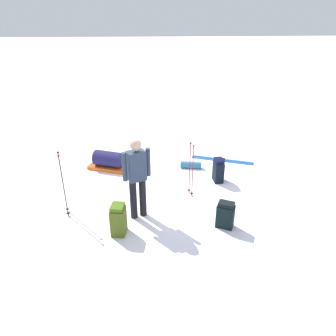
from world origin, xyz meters
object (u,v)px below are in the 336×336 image
backpack_bright (218,170)px  sleeping_mat_rolled (191,165)px  ski_pair_near (222,160)px  backpack_small_spare (225,215)px  ski_poles_planted_near (191,167)px  gear_sled (108,161)px  ski_poles_planted_far (63,182)px  backpack_large_dark (118,220)px  skier_standing (137,175)px

backpack_bright → sleeping_mat_rolled: (-0.73, -0.58, -0.20)m
ski_pair_near → backpack_small_spare: (2.97, -0.57, 0.26)m
ski_poles_planted_near → gear_sled: bearing=-124.8°
ski_poles_planted_near → ski_poles_planted_far: bearing=-76.4°
ski_pair_near → sleeping_mat_rolled: sleeping_mat_rolled is taller
backpack_large_dark → backpack_bright: 2.97m
backpack_large_dark → sleeping_mat_rolled: size_ratio=1.14×
gear_sled → sleeping_mat_rolled: 2.18m
ski_poles_planted_near → sleeping_mat_rolled: 1.46m
sleeping_mat_rolled → gear_sled: bearing=-92.1°
ski_pair_near → ski_poles_planted_far: size_ratio=1.21×
skier_standing → ski_poles_planted_far: size_ratio=1.23×
gear_sled → sleeping_mat_rolled: size_ratio=2.07×
backpack_small_spare → ski_poles_planted_near: size_ratio=0.44×
ski_poles_planted_far → sleeping_mat_rolled: (-1.95, 2.80, -0.67)m
skier_standing → ski_poles_planted_near: 1.43m
ski_pair_near → backpack_large_dark: size_ratio=2.66×
backpack_large_dark → ski_poles_planted_near: size_ratio=0.50×
ski_pair_near → backpack_large_dark: backpack_large_dark is taller
backpack_small_spare → ski_poles_planted_far: size_ratio=0.40×
backpack_bright → sleeping_mat_rolled: 0.95m
ski_poles_planted_far → sleeping_mat_rolled: size_ratio=2.51×
gear_sled → ski_pair_near: bearing=96.2°
backpack_small_spare → gear_sled: size_ratio=0.48×
backpack_bright → ski_poles_planted_near: (0.58, -0.74, 0.41)m
backpack_small_spare → gear_sled: (-2.64, -2.53, -0.04)m
backpack_bright → ski_poles_planted_near: 1.03m
ski_pair_near → sleeping_mat_rolled: bearing=-65.7°
backpack_bright → ski_pair_near: bearing=163.0°
backpack_bright → sleeping_mat_rolled: backpack_bright is taller
gear_sled → ski_poles_planted_far: bearing=-17.2°
backpack_small_spare → sleeping_mat_rolled: size_ratio=1.00×
backpack_bright → ski_poles_planted_far: (1.22, -3.38, 0.48)m
sleeping_mat_rolled → backpack_small_spare: bearing=8.0°
ski_pair_near → backpack_large_dark: (3.07, -2.61, 0.29)m
ski_pair_near → backpack_bright: 1.23m
ski_poles_planted_near → sleeping_mat_rolled: size_ratio=2.28×
backpack_large_dark → ski_poles_planted_near: (-1.34, 1.51, 0.39)m
ski_poles_planted_near → backpack_small_spare: bearing=23.0°
skier_standing → backpack_large_dark: skier_standing is taller
gear_sled → backpack_small_spare: bearing=43.8°
backpack_large_dark → ski_poles_planted_far: (-0.70, -1.12, 0.46)m
backpack_large_dark → backpack_bright: size_ratio=1.07×
ski_poles_planted_far → backpack_bright: bearing=109.9°
ski_pair_near → ski_poles_planted_near: 2.16m
ski_poles_planted_near → backpack_bright: bearing=128.1°
backpack_large_dark → skier_standing: bearing=146.6°
ski_pair_near → ski_poles_planted_far: ski_poles_planted_far is taller
ski_poles_planted_far → gear_sled: size_ratio=1.21×
backpack_large_dark → backpack_small_spare: size_ratio=1.14×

